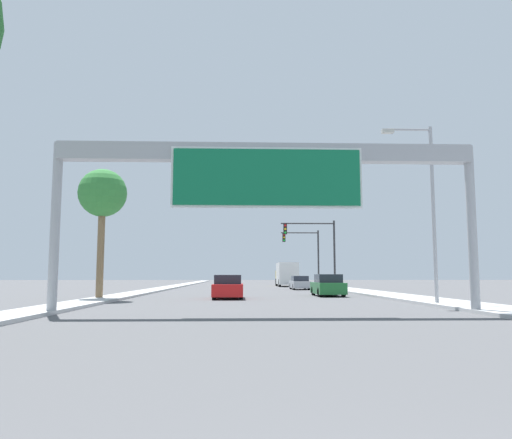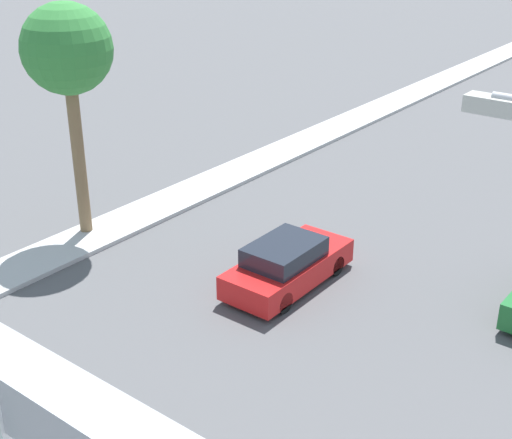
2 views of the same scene
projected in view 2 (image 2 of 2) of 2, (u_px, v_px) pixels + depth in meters
median_strip_left at (457, 74)px, 47.13m from camera, size 2.00×120.00×0.15m
car_mid_center at (287, 264)px, 21.60m from camera, size 1.88×4.55×1.49m
palm_tree_background at (67, 53)px, 22.54m from camera, size 2.94×2.94×7.96m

